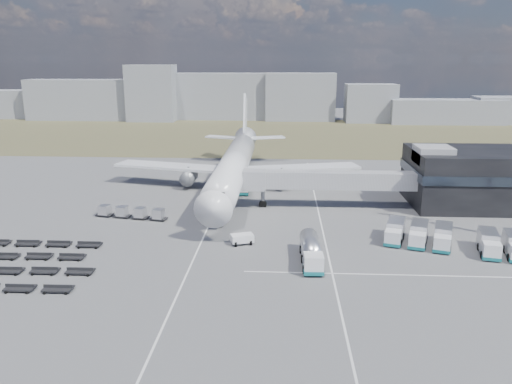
{
  "coord_description": "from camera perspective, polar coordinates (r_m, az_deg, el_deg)",
  "views": [
    {
      "loc": [
        9.67,
        -65.54,
        25.7
      ],
      "look_at": [
        5.23,
        15.68,
        4.0
      ],
      "focal_mm": 35.0,
      "sensor_mm": 36.0,
      "label": 1
    }
  ],
  "objects": [
    {
      "name": "ground",
      "position": [
        71.06,
        -4.94,
        -6.32
      ],
      "size": [
        420.0,
        420.0,
        0.0
      ],
      "primitive_type": "plane",
      "color": "#565659",
      "rests_on": "ground"
    },
    {
      "name": "grass_strip",
      "position": [
        177.67,
        -0.02,
        6.62
      ],
      "size": [
        420.0,
        90.0,
        0.01
      ],
      "primitive_type": "cube",
      "color": "brown",
      "rests_on": "ground"
    },
    {
      "name": "lane_markings",
      "position": [
        73.2,
        3.02,
        -5.64
      ],
      "size": [
        47.12,
        110.0,
        0.01
      ],
      "color": "silver",
      "rests_on": "ground"
    },
    {
      "name": "terminal",
      "position": [
        99.4,
        25.6,
        1.58
      ],
      "size": [
        30.4,
        16.4,
        11.0
      ],
      "color": "black",
      "rests_on": "ground"
    },
    {
      "name": "jet_bridge",
      "position": [
        88.62,
        7.08,
        1.35
      ],
      "size": [
        30.3,
        3.8,
        7.05
      ],
      "color": "#939399",
      "rests_on": "ground"
    },
    {
      "name": "airliner",
      "position": [
        100.48,
        -2.46,
        3.21
      ],
      "size": [
        51.59,
        64.53,
        17.62
      ],
      "color": "white",
      "rests_on": "ground"
    },
    {
      "name": "skyline",
      "position": [
        218.56,
        -4.59,
        10.44
      ],
      "size": [
        302.74,
        23.46,
        24.72
      ],
      "color": "gray",
      "rests_on": "ground"
    },
    {
      "name": "fuel_tanker",
      "position": [
        65.64,
        6.32,
        -6.72
      ],
      "size": [
        2.73,
        9.85,
        3.16
      ],
      "rotation": [
        0.0,
        0.0,
        0.03
      ],
      "color": "white",
      "rests_on": "ground"
    },
    {
      "name": "pushback_tug",
      "position": [
        71.83,
        -1.6,
        -5.42
      ],
      "size": [
        3.57,
        2.72,
        1.44
      ],
      "primitive_type": "cube",
      "rotation": [
        0.0,
        0.0,
        0.33
      ],
      "color": "white",
      "rests_on": "ground"
    },
    {
      "name": "catering_truck",
      "position": [
        99.3,
        -1.67,
        0.91
      ],
      "size": [
        3.23,
        7.11,
        3.2
      ],
      "rotation": [
        0.0,
        0.0,
        0.05
      ],
      "color": "white",
      "rests_on": "ground"
    },
    {
      "name": "service_trucks_near",
      "position": [
        75.38,
        18.08,
        -4.58
      ],
      "size": [
        10.53,
        9.16,
        2.7
      ],
      "rotation": [
        0.0,
        0.0,
        -0.32
      ],
      "color": "white",
      "rests_on": "ground"
    },
    {
      "name": "service_trucks_far",
      "position": [
        75.49,
        26.3,
        -5.4
      ],
      "size": [
        6.95,
        7.78,
        2.7
      ],
      "rotation": [
        0.0,
        0.0,
        -0.22
      ],
      "color": "white",
      "rests_on": "ground"
    },
    {
      "name": "uld_row",
      "position": [
        85.61,
        -14.08,
        -2.27
      ],
      "size": [
        12.56,
        3.76,
        1.73
      ],
      "rotation": [
        0.0,
        0.0,
        -0.17
      ],
      "color": "black",
      "rests_on": "ground"
    }
  ]
}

